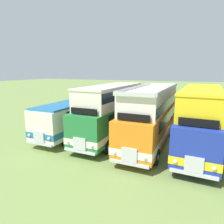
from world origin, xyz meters
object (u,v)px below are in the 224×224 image
bus_first_in_row (77,114)px  bus_fourth_in_row (200,117)px  bus_third_in_row (151,114)px  bus_second_in_row (111,109)px

bus_first_in_row → bus_fourth_in_row: bearing=-0.4°
bus_first_in_row → bus_third_in_row: size_ratio=0.95×
bus_fourth_in_row → bus_first_in_row: bearing=179.6°
bus_second_in_row → bus_third_in_row: size_ratio=0.96×
bus_third_in_row → bus_fourth_in_row: bearing=1.3°
bus_fourth_in_row → bus_third_in_row: bearing=-178.7°
bus_second_in_row → bus_fourth_in_row: 6.87m
bus_first_in_row → bus_third_in_row: 6.89m
bus_second_in_row → bus_fourth_in_row: size_ratio=0.97×
bus_third_in_row → bus_fourth_in_row: 3.44m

